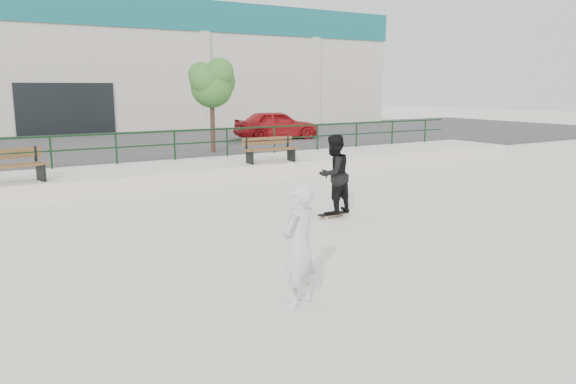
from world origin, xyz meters
TOP-DOWN VIEW (x-y plane):
  - ground at (0.00, 0.00)m, footprint 120.00×120.00m
  - ledge at (0.00, 9.50)m, footprint 30.00×3.00m
  - parking_strip at (0.00, 18.00)m, footprint 60.00×14.00m
  - railing at (-0.00, 10.80)m, footprint 28.00×0.06m
  - commercial_building at (-0.00, 31.99)m, footprint 44.20×16.33m
  - bench_left at (-4.47, 8.47)m, footprint 2.07×0.96m
  - bench_right at (3.50, 8.57)m, footprint 1.89×0.69m
  - tree at (3.18, 12.37)m, footprint 2.01×1.79m
  - red_car at (8.05, 15.76)m, footprint 4.25×2.25m
  - skateboard at (1.76, 2.64)m, footprint 0.78×0.23m
  - standing_skater at (1.76, 2.64)m, footprint 1.03×0.88m
  - seated_skater at (-1.84, -1.41)m, footprint 0.74×0.63m

SIDE VIEW (x-z plane):
  - ground at x=0.00m, z-range 0.00..0.00m
  - skateboard at x=1.76m, z-range 0.03..0.12m
  - ledge at x=0.00m, z-range 0.00..0.50m
  - parking_strip at x=0.00m, z-range 0.00..0.50m
  - seated_skater at x=-1.84m, z-range 0.00..1.72m
  - bench_right at x=3.50m, z-range 0.50..1.35m
  - bench_left at x=-4.47m, z-range 0.50..1.41m
  - standing_skater at x=1.76m, z-range 0.10..1.94m
  - red_car at x=8.05m, z-range 0.50..1.88m
  - railing at x=0.00m, z-range 0.73..1.76m
  - tree at x=3.18m, z-range 1.39..4.96m
  - commercial_building at x=0.00m, z-range 0.58..8.58m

